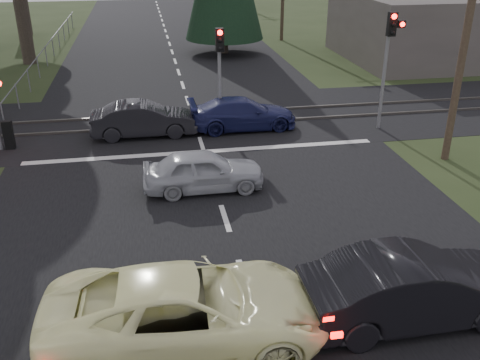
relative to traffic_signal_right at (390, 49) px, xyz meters
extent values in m
plane|color=#263317|center=(-7.55, -9.47, -3.31)|extent=(120.00, 120.00, 0.00)
cube|color=black|center=(-7.55, 0.53, -3.31)|extent=(14.00, 100.00, 0.01)
cube|color=black|center=(-7.55, 2.53, -3.31)|extent=(120.00, 8.00, 0.01)
cube|color=silver|center=(-7.55, -1.27, -3.30)|extent=(13.00, 0.35, 0.00)
cube|color=#59544C|center=(-7.55, 1.73, -3.26)|extent=(120.00, 0.12, 0.10)
cube|color=#59544C|center=(-7.55, 3.33, -3.26)|extent=(120.00, 0.12, 0.10)
cube|color=black|center=(-14.70, 0.33, -2.76)|extent=(0.35, 0.25, 1.10)
cylinder|color=slate|center=(-0.05, 0.13, -1.41)|extent=(0.14, 0.14, 3.80)
cube|color=black|center=(-0.05, -0.05, 0.94)|extent=(0.32, 0.24, 0.90)
sphere|color=#FF0C07|center=(-0.05, -0.18, 1.24)|extent=(0.20, 0.20, 0.20)
sphere|color=black|center=(-0.05, -0.18, 0.94)|extent=(0.18, 0.18, 0.18)
sphere|color=black|center=(-0.05, -0.18, 0.64)|extent=(0.18, 0.18, 0.18)
cube|color=black|center=(0.33, -0.05, 0.94)|extent=(0.28, 0.22, 0.28)
sphere|color=#FF0C07|center=(0.33, -0.17, 0.94)|extent=(0.18, 0.18, 0.18)
cylinder|color=slate|center=(-6.55, 1.33, -1.71)|extent=(0.14, 0.14, 3.20)
cube|color=black|center=(-6.55, 1.15, 0.34)|extent=(0.32, 0.24, 0.90)
sphere|color=#FF0C07|center=(-6.55, 1.02, 0.64)|extent=(0.20, 0.20, 0.20)
sphere|color=black|center=(-6.55, 1.02, 0.34)|extent=(0.18, 0.18, 0.18)
sphere|color=black|center=(-6.55, 1.02, 0.04)|extent=(0.18, 0.18, 0.18)
cylinder|color=#4C3D2D|center=(0.95, -3.47, 1.19)|extent=(0.26, 0.26, 9.00)
cylinder|color=#473D33|center=(-16.55, 15.53, -0.61)|extent=(0.80, 0.80, 5.40)
cylinder|color=#473D33|center=(-18.55, 26.53, -0.61)|extent=(0.80, 0.80, 5.40)
cylinder|color=#473D33|center=(-4.05, 16.53, -2.31)|extent=(0.50, 0.50, 2.00)
cube|color=#59514C|center=(10.45, 12.53, -1.31)|extent=(14.00, 10.00, 4.00)
imported|color=#FFFDB6|center=(-9.03, -11.37, -2.54)|extent=(5.66, 2.80, 1.54)
imported|color=black|center=(-4.38, -11.48, -2.54)|extent=(4.72, 1.73, 1.54)
imported|color=#A5A8AD|center=(-7.92, -4.47, -2.67)|extent=(3.78, 1.53, 1.29)
imported|color=#181C4A|center=(-5.66, 1.05, -2.67)|extent=(4.47, 1.88, 1.29)
imported|color=black|center=(-9.69, 0.89, -2.63)|extent=(4.15, 1.49, 1.36)
camera|label=1|loc=(-9.50, -19.75, 4.09)|focal=40.00mm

